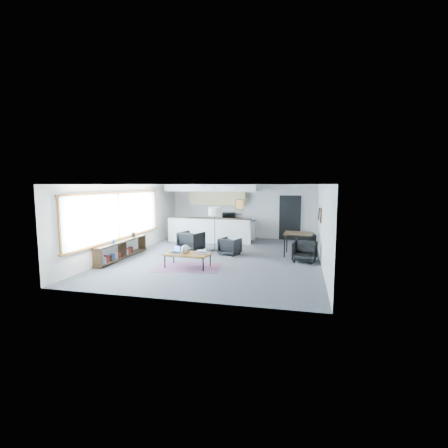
% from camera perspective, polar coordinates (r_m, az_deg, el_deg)
% --- Properties ---
extents(room, '(7.02, 9.02, 2.62)m').
position_cam_1_polar(room, '(11.53, -0.77, 0.48)').
color(room, '#474749').
rests_on(room, ground).
extents(window, '(0.10, 5.95, 1.66)m').
position_cam_1_polar(window, '(12.04, -18.06, 1.16)').
color(window, '#8CBFFF').
rests_on(window, room).
extents(console, '(0.35, 3.00, 0.80)m').
position_cam_1_polar(console, '(11.99, -17.56, -4.30)').
color(console, black).
rests_on(console, floor).
extents(kitchenette, '(4.20, 1.96, 2.60)m').
position_cam_1_polar(kitchenette, '(15.40, -1.68, 2.38)').
color(kitchenette, white).
rests_on(kitchenette, floor).
extents(doorway, '(1.10, 0.12, 2.15)m').
position_cam_1_polar(doorway, '(15.60, 11.53, 1.19)').
color(doorway, black).
rests_on(doorway, room).
extents(track_light, '(1.60, 0.07, 0.15)m').
position_cam_1_polar(track_light, '(13.74, -0.89, 6.64)').
color(track_light, silver).
rests_on(track_light, room).
extents(wall_art_lower, '(0.03, 0.38, 0.48)m').
position_cam_1_polar(wall_art_lower, '(11.56, 16.64, 1.46)').
color(wall_art_lower, black).
rests_on(wall_art_lower, room).
extents(wall_art_upper, '(0.03, 0.34, 0.44)m').
position_cam_1_polar(wall_art_upper, '(12.86, 16.33, 1.77)').
color(wall_art_upper, black).
rests_on(wall_art_upper, room).
extents(kilim_rug, '(2.21, 1.68, 0.01)m').
position_cam_1_polar(kilim_rug, '(10.40, -6.37, -7.52)').
color(kilim_rug, '#5C3347').
rests_on(kilim_rug, floor).
extents(coffee_table, '(1.43, 0.83, 0.45)m').
position_cam_1_polar(coffee_table, '(10.30, -6.40, -5.30)').
color(coffee_table, brown).
rests_on(coffee_table, floor).
extents(laptop, '(0.37, 0.34, 0.21)m').
position_cam_1_polar(laptop, '(10.44, -8.48, -4.64)').
color(laptop, black).
rests_on(laptop, coffee_table).
extents(ceramic_pot, '(0.28, 0.28, 0.28)m').
position_cam_1_polar(ceramic_pot, '(10.23, -6.78, -4.40)').
color(ceramic_pot, gray).
rests_on(ceramic_pot, coffee_table).
extents(book_stack, '(0.38, 0.34, 0.10)m').
position_cam_1_polar(book_stack, '(10.23, -3.92, -4.90)').
color(book_stack, silver).
rests_on(book_stack, coffee_table).
extents(coaster, '(0.11, 0.11, 0.01)m').
position_cam_1_polar(coaster, '(10.08, -6.25, -5.35)').
color(coaster, '#E5590C').
rests_on(coaster, coffee_table).
extents(armchair_left, '(1.02, 0.98, 0.85)m').
position_cam_1_polar(armchair_left, '(12.81, -5.79, -2.86)').
color(armchair_left, black).
rests_on(armchair_left, floor).
extents(armchair_right, '(0.84, 0.81, 0.70)m').
position_cam_1_polar(armchair_right, '(12.08, 1.05, -3.78)').
color(armchair_right, black).
rests_on(armchair_right, floor).
extents(floor_lamp, '(0.60, 0.60, 1.73)m').
position_cam_1_polar(floor_lamp, '(12.62, -1.63, 1.97)').
color(floor_lamp, black).
rests_on(floor_lamp, floor).
extents(dining_table, '(1.05, 1.05, 0.84)m').
position_cam_1_polar(dining_table, '(12.15, 12.92, -1.89)').
color(dining_table, black).
rests_on(dining_table, floor).
extents(dining_chair_near, '(0.72, 0.68, 0.65)m').
position_cam_1_polar(dining_chair_near, '(11.31, 13.99, -4.86)').
color(dining_chair_near, black).
rests_on(dining_chair_near, floor).
extents(dining_chair_far, '(0.70, 0.67, 0.64)m').
position_cam_1_polar(dining_chair_far, '(13.44, 14.08, -3.03)').
color(dining_chair_far, black).
rests_on(dining_chair_far, floor).
extents(microwave, '(0.62, 0.38, 0.40)m').
position_cam_1_polar(microwave, '(15.70, 0.87, 1.57)').
color(microwave, black).
rests_on(microwave, kitchenette).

